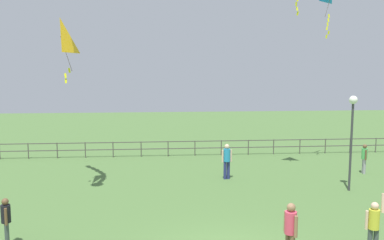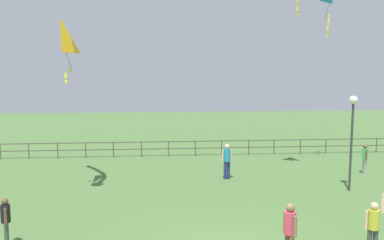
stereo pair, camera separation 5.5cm
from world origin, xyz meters
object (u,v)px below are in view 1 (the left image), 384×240
person_0 (6,219)px  person_4 (227,159)px  lamppost (352,122)px  kite_0 (61,37)px  person_1 (290,229)px  person_2 (374,225)px  person_3 (364,157)px

person_0 → person_4: 10.56m
lamppost → kite_0: bearing=176.2°
person_1 → person_4: bearing=91.6°
person_2 → person_4: bearing=108.0°
person_2 → person_1: bearing=-173.6°
person_0 → person_1: 8.35m
person_0 → lamppost: bearing=19.7°
person_4 → kite_0: 9.39m
person_3 → kite_0: size_ratio=0.57×
person_4 → lamppost: bearing=-24.9°
lamppost → person_2: lamppost is taller
person_1 → kite_0: bearing=136.1°
lamppost → person_1: 8.34m
person_0 → kite_0: kite_0 is taller
person_2 → kite_0: size_ratio=0.70×
person_2 → person_3: (4.41, 8.94, -0.06)m
person_2 → person_4: person_2 is taller
person_0 → kite_0: bearing=84.0°
lamppost → person_2: 6.94m
lamppost → person_1: lamppost is taller
kite_0 → person_0: bearing=-96.0°
kite_0 → lamppost: bearing=-3.8°
lamppost → person_0: 13.96m
person_0 → kite_0: size_ratio=0.56×
kite_0 → person_1: bearing=-43.9°
person_4 → person_2: bearing=-72.0°
person_0 → person_4: (7.91, 7.00, 0.13)m
person_1 → person_4: size_ratio=1.00×
person_0 → person_2: bearing=-8.2°
person_1 → person_2: size_ratio=0.93×
person_1 → person_2: bearing=6.4°
lamppost → person_4: bearing=155.1°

